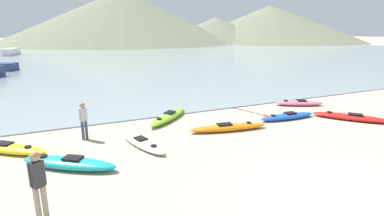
{
  "coord_description": "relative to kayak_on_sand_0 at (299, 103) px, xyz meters",
  "views": [
    {
      "loc": [
        -6.54,
        -4.26,
        4.25
      ],
      "look_at": [
        -0.45,
        8.83,
        0.5
      ],
      "focal_mm": 28.0,
      "sensor_mm": 36.0,
      "label": 1
    }
  ],
  "objects": [
    {
      "name": "ground_plane",
      "position": [
        -6.27,
        -8.48,
        -0.15
      ],
      "size": [
        400.0,
        400.0,
        0.0
      ],
      "primitive_type": "plane",
      "color": "tan"
    },
    {
      "name": "bay_water",
      "position": [
        -6.27,
        36.08,
        -0.12
      ],
      "size": [
        160.0,
        70.0,
        0.06
      ],
      "primitive_type": "cube",
      "color": "gray",
      "rests_on": "ground_plane"
    },
    {
      "name": "far_hill_left",
      "position": [
        10.22,
        94.29,
        8.48
      ],
      "size": [
        79.19,
        79.19,
        17.26
      ],
      "primitive_type": "cone",
      "color": "#6B7056",
      "rests_on": "ground_plane"
    },
    {
      "name": "far_hill_midleft",
      "position": [
        12.86,
        93.98,
        3.86
      ],
      "size": [
        54.03,
        54.03,
        8.02
      ],
      "primitive_type": "cone",
      "color": "#6B7056",
      "rests_on": "ground_plane"
    },
    {
      "name": "far_hill_midright",
      "position": [
        41.18,
        82.95,
        4.24
      ],
      "size": [
        43.21,
        43.21,
        8.78
      ],
      "primitive_type": "cone",
      "color": "#6B7056",
      "rests_on": "ground_plane"
    },
    {
      "name": "far_hill_right",
      "position": [
        63.49,
        81.21,
        6.53
      ],
      "size": [
        68.34,
        68.34,
        13.37
      ],
      "primitive_type": "cone",
      "color": "#6B7056",
      "rests_on": "ground_plane"
    },
    {
      "name": "kayak_on_sand_0",
      "position": [
        0.0,
        0.0,
        0.0
      ],
      "size": [
        2.81,
        1.88,
        0.34
      ],
      "color": "#E5668C",
      "rests_on": "ground_plane"
    },
    {
      "name": "kayak_on_sand_1",
      "position": [
        -6.14,
        -2.14,
        0.0
      ],
      "size": [
        3.59,
        1.27,
        0.34
      ],
      "color": "orange",
      "rests_on": "ground_plane"
    },
    {
      "name": "kayak_on_sand_2",
      "position": [
        -12.67,
        -3.16,
        0.02
      ],
      "size": [
        3.03,
        2.49,
        0.39
      ],
      "color": "teal",
      "rests_on": "ground_plane"
    },
    {
      "name": "kayak_on_sand_3",
      "position": [
        -2.55,
        -1.87,
        -0.01
      ],
      "size": [
        3.1,
        0.83,
        0.33
      ],
      "color": "blue",
      "rests_on": "ground_plane"
    },
    {
      "name": "kayak_on_sand_4",
      "position": [
        -10.03,
        -2.33,
        -0.02
      ],
      "size": [
        1.34,
        2.85,
        0.3
      ],
      "color": "white",
      "rests_on": "ground_plane"
    },
    {
      "name": "kayak_on_sand_5",
      "position": [
        -14.57,
        -0.87,
        0.01
      ],
      "size": [
        2.88,
        2.58,
        0.36
      ],
      "color": "yellow",
      "rests_on": "ground_plane"
    },
    {
      "name": "kayak_on_sand_6",
      "position": [
        0.18,
        -3.3,
        -0.01
      ],
      "size": [
        2.82,
        3.24,
        0.33
      ],
      "color": "red",
      "rests_on": "ground_plane"
    },
    {
      "name": "kayak_on_sand_7",
      "position": [
        -7.94,
        0.48,
        0.02
      ],
      "size": [
        2.97,
        2.78,
        0.37
      ],
      "color": "#8CCC2D",
      "rests_on": "ground_plane"
    },
    {
      "name": "person_near_foreground",
      "position": [
        -13.38,
        -5.82,
        0.83
      ],
      "size": [
        0.35,
        0.27,
        1.71
      ],
      "color": "gray",
      "rests_on": "ground_plane"
    },
    {
      "name": "person_near_waterline",
      "position": [
        -11.92,
        -0.67,
        0.73
      ],
      "size": [
        0.31,
        0.24,
        1.53
      ],
      "color": "#384260",
      "rests_on": "ground_plane"
    },
    {
      "name": "moored_boat_2",
      "position": [
        -19.12,
        48.75,
        0.49
      ],
      "size": [
        2.6,
        4.93,
        1.16
      ],
      "color": "white",
      "rests_on": "bay_water"
    },
    {
      "name": "loose_paddle",
      "position": [
        -3.47,
        0.07,
        -0.13
      ],
      "size": [
        0.98,
        2.71,
        0.03
      ],
      "color": "black",
      "rests_on": "ground_plane"
    }
  ]
}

